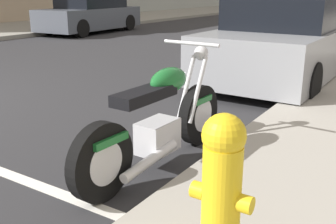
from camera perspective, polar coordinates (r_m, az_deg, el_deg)
The scene contains 6 objects.
sidewalk_far_curb at distance 19.89m, azimuth -12.80°, elevation 12.37°, with size 120.00×5.00×0.14m, color gray.
parking_stall_stripe at distance 3.39m, azimuth -14.20°, elevation -11.64°, with size 0.12×2.20×0.01m, color silver.
parked_motorcycle at distance 3.67m, azimuth -1.25°, elevation -1.58°, with size 2.14×0.62×1.12m.
parked_car_behind_motorcycle at distance 7.59m, azimuth 16.40°, elevation 9.51°, with size 4.25×1.93×1.46m.
car_opposite_curb at distance 15.90m, azimuth -11.05°, elevation 13.61°, with size 4.44×2.00×1.44m.
fire_hydrant at distance 2.23m, azimuth 7.72°, elevation -10.14°, with size 0.24×0.36×0.85m.
Camera 1 is at (-1.98, -6.60, 1.61)m, focal length 42.55 mm.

